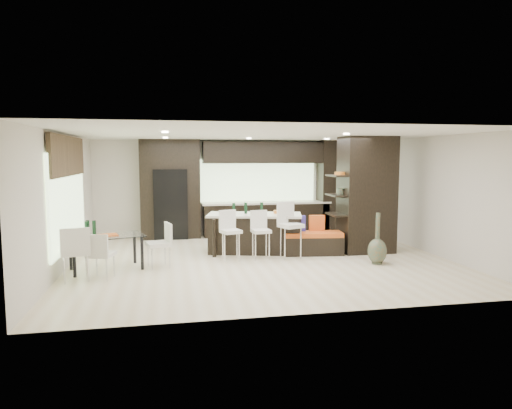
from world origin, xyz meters
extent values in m
plane|color=beige|center=(0.00, 0.00, 0.00)|extent=(8.00, 8.00, 0.00)
cube|color=beige|center=(0.00, 3.50, 1.35)|extent=(8.00, 0.02, 2.70)
cube|color=beige|center=(-4.00, 0.00, 1.35)|extent=(0.02, 7.00, 2.70)
cube|color=beige|center=(4.00, 0.00, 1.35)|extent=(0.02, 7.00, 2.70)
cube|color=white|center=(0.00, 0.00, 2.70)|extent=(8.00, 7.00, 0.02)
cube|color=#B2D199|center=(-3.96, 0.20, 1.35)|extent=(0.04, 3.20, 1.90)
cube|color=#B2D199|center=(0.60, 3.46, 1.55)|extent=(3.40, 0.04, 1.20)
cube|color=brown|center=(-3.93, 0.20, 2.25)|extent=(0.08, 3.00, 0.80)
cube|color=white|center=(0.00, 0.25, 2.68)|extent=(4.00, 3.00, 0.02)
cube|color=black|center=(0.50, 3.17, 1.35)|extent=(6.80, 0.68, 2.70)
cube|color=black|center=(-1.90, 3.12, 0.95)|extent=(0.90, 0.68, 1.90)
cube|color=black|center=(2.60, 0.40, 1.35)|extent=(1.20, 0.80, 2.70)
cube|color=black|center=(0.01, 0.84, 0.45)|extent=(2.33, 1.43, 0.90)
cube|color=silver|center=(-0.65, 0.09, 0.44)|extent=(0.48, 0.48, 0.87)
cube|color=silver|center=(0.01, 0.09, 0.43)|extent=(0.41, 0.41, 0.85)
cube|color=silver|center=(0.68, 0.06, 0.50)|extent=(0.57, 0.57, 1.00)
cube|color=black|center=(1.27, 0.33, 0.26)|extent=(1.41, 0.69, 0.52)
cube|color=white|center=(-3.19, -0.26, 0.34)|extent=(1.59, 1.17, 0.68)
cube|color=silver|center=(-3.19, -0.96, 0.40)|extent=(0.53, 0.53, 0.79)
cube|color=silver|center=(-3.63, -0.99, 0.46)|extent=(0.60, 0.60, 0.92)
cube|color=silver|center=(-2.18, -0.26, 0.42)|extent=(0.55, 0.55, 0.83)
camera|label=1|loc=(-1.98, -9.54, 2.24)|focal=32.00mm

